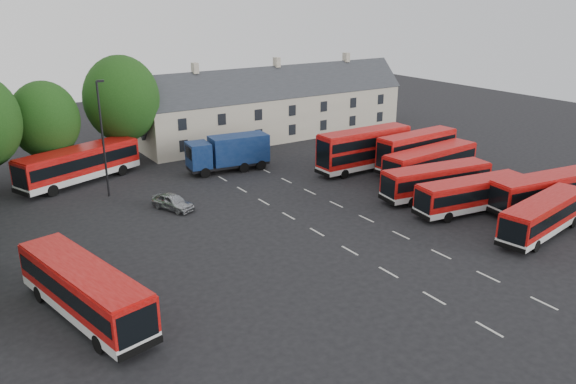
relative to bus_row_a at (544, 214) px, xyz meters
name	(u,v)px	position (x,y,z in m)	size (l,w,h in m)	color
ground	(333,241)	(-13.94, 7.80, -1.72)	(140.00, 140.00, 0.00)	black
lane_markings	(342,225)	(-11.44, 9.80, -1.72)	(5.15, 33.80, 0.01)	beige
terrace_houses	(277,107)	(0.06, 37.80, 2.14)	(35.70, 7.13, 10.06)	beige
bus_row_a	(544,214)	(0.00, 0.00, 0.00)	(10.39, 3.99, 2.87)	silver
bus_row_b	(545,189)	(5.05, 3.26, 0.09)	(10.89, 3.84, 3.02)	silver
bus_row_c	(472,193)	(-0.70, 6.16, 0.01)	(10.42, 3.75, 2.88)	silver
bus_row_d	(437,179)	(-0.45, 10.27, 0.05)	(10.70, 3.86, 2.96)	silver
bus_row_e	(430,161)	(3.06, 14.33, 0.19)	(11.46, 3.53, 3.19)	silver
bus_dd_south	(417,149)	(4.27, 17.38, 0.54)	(9.83, 2.79, 3.98)	silver
bus_dd_north	(364,148)	(-0.38, 20.28, 0.75)	(10.59, 2.49, 4.34)	silver
bus_west	(84,287)	(-31.97, 7.10, 0.19)	(4.89, 11.54, 3.18)	silver
bus_north	(79,162)	(-26.02, 32.20, 0.35)	(12.41, 7.03, 3.46)	silver
box_truck	(229,152)	(-12.06, 27.84, 0.33)	(8.62, 3.59, 3.66)	black
silver_car	(173,202)	(-21.33, 20.50, -1.04)	(1.62, 4.03, 1.37)	#9EA1A6
lamppost	(103,136)	(-24.90, 26.88, 3.86)	(0.73, 0.36, 10.46)	black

